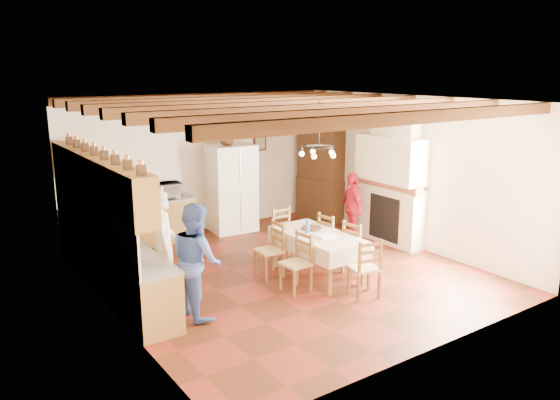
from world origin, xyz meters
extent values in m
cube|color=#451E0E|center=(0.00, 0.00, -0.01)|extent=(6.00, 6.50, 0.02)
cube|color=white|center=(0.00, 0.00, 3.01)|extent=(6.00, 6.50, 0.02)
cube|color=#F2E6C9|center=(0.00, 3.26, 1.50)|extent=(6.00, 0.02, 3.00)
cube|color=#F2E6C9|center=(0.00, -3.26, 1.50)|extent=(6.00, 0.02, 3.00)
cube|color=#F2E6C9|center=(-3.01, 0.00, 1.50)|extent=(0.02, 6.50, 3.00)
cube|color=#F2E6C9|center=(3.01, 0.00, 1.50)|extent=(0.02, 6.50, 3.00)
cube|color=brown|center=(-2.70, 1.05, 0.43)|extent=(0.60, 4.30, 0.86)
cube|color=brown|center=(-1.55, 2.95, 0.43)|extent=(2.30, 0.60, 0.86)
cube|color=slate|center=(-2.70, 1.05, 0.88)|extent=(0.62, 4.30, 0.04)
cube|color=slate|center=(-1.55, 2.95, 0.88)|extent=(2.34, 0.62, 0.04)
cube|color=silver|center=(-2.98, 1.05, 1.20)|extent=(0.03, 4.30, 0.60)
cube|color=silver|center=(-1.55, 3.23, 1.20)|extent=(2.30, 0.03, 0.60)
cube|color=brown|center=(-2.83, 1.05, 1.85)|extent=(0.35, 4.20, 0.70)
cube|color=#311E17|center=(1.55, 3.23, 1.85)|extent=(0.34, 0.03, 0.42)
cube|color=white|center=(0.55, 2.83, 0.95)|extent=(1.01, 0.86, 1.91)
cube|color=silver|center=(0.40, -0.39, 0.73)|extent=(0.89, 1.73, 0.05)
cube|color=brown|center=(0.04, -1.16, 0.36)|extent=(0.07, 0.07, 0.71)
cube|color=brown|center=(0.75, -1.16, 0.36)|extent=(0.07, 0.07, 0.71)
cube|color=brown|center=(0.04, 0.38, 0.36)|extent=(0.07, 0.07, 0.71)
cube|color=brown|center=(0.76, 0.37, 0.36)|extent=(0.07, 0.07, 0.71)
torus|color=black|center=(0.40, -0.39, 2.25)|extent=(0.47, 0.47, 0.03)
imported|color=beige|center=(-2.15, 0.17, 0.87)|extent=(0.64, 0.75, 1.73)
imported|color=#3C55A3|center=(-1.99, -0.62, 0.84)|extent=(0.65, 0.82, 1.68)
imported|color=red|center=(2.21, 0.75, 0.72)|extent=(0.60, 0.91, 1.44)
imported|color=silver|center=(-0.91, 2.95, 1.06)|extent=(0.61, 0.44, 0.32)
imported|color=#372212|center=(0.46, 2.83, 2.07)|extent=(0.39, 0.39, 0.33)
camera|label=1|loc=(-5.18, -7.37, 3.51)|focal=35.00mm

